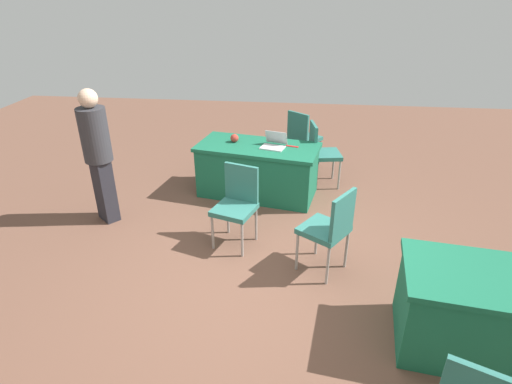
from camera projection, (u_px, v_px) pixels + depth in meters
ground_plane at (265, 274)px, 4.42m from camera, size 14.40×14.40×0.00m
table_foreground at (258, 170)px, 5.96m from camera, size 1.82×1.11×0.75m
table_mid_left at (492, 315)px, 3.34m from camera, size 1.57×1.00×0.75m
chair_near_front at (330, 226)px, 4.22m from camera, size 0.61×0.61×0.97m
chair_tucked_left at (237, 201)px, 4.75m from camera, size 0.55×0.55×0.95m
chair_aisle at (321, 150)px, 6.16m from camera, size 0.51×0.51×0.97m
chair_by_pillar at (302, 135)px, 6.84m from camera, size 0.62×0.62×0.95m
person_attendee_standing at (98, 151)px, 5.04m from camera, size 0.48×0.48×1.72m
laptop_silver at (274, 144)px, 5.72m from camera, size 0.38×0.37×0.21m
yarn_ball at (234, 138)px, 5.89m from camera, size 0.12×0.12×0.12m
scissors_red at (292, 146)px, 5.75m from camera, size 0.18×0.08×0.01m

